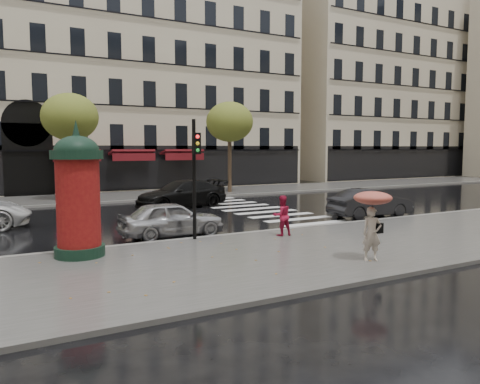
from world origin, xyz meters
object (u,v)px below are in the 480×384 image
woman_red (282,216)px  traffic_light (195,167)px  woman_umbrella (372,214)px  car_black (181,194)px  car_darkgrey (371,203)px  car_silver (171,219)px  morris_column (78,192)px  man_burgundy (70,227)px

woman_red → traffic_light: size_ratio=0.35×
woman_umbrella → woman_red: 4.45m
woman_umbrella → car_black: 14.67m
woman_red → car_darkgrey: size_ratio=0.35×
traffic_light → car_silver: size_ratio=1.06×
traffic_light → car_silver: 2.50m
woman_umbrella → car_black: size_ratio=0.39×
car_silver → car_darkgrey: bearing=-90.4°
morris_column → man_burgundy: bearing=119.8°
car_darkgrey → traffic_light: bearing=101.6°
morris_column → car_black: 12.46m
woman_red → car_darkgrey: woman_red is taller
woman_red → car_black: bearing=-85.8°
woman_umbrella → car_silver: size_ratio=0.52×
car_silver → woman_red: bearing=-125.4°
woman_red → man_burgundy: 7.30m
man_burgundy → traffic_light: 4.57m
traffic_light → woman_red: bearing=-16.1°
woman_umbrella → traffic_light: traffic_light is taller
morris_column → woman_umbrella: bearing=-32.8°
car_darkgrey → woman_red: bearing=112.4°
woman_red → traffic_light: bearing=-10.8°
woman_umbrella → man_burgundy: bearing=146.0°
woman_umbrella → morris_column: morris_column is taller
man_burgundy → car_darkgrey: 14.10m
traffic_light → morris_column: bearing=-170.5°
car_black → woman_red: bearing=-8.7°
woman_red → car_black: 10.25m
woman_red → car_darkgrey: bearing=-155.4°
woman_umbrella → car_silver: bearing=117.1°
car_darkgrey → car_black: (-6.53, 7.89, 0.07)m
woman_umbrella → car_black: (0.09, 14.65, -0.71)m
woman_red → car_silver: 4.12m
woman_umbrella → morris_column: 8.53m
morris_column → traffic_light: 4.13m
man_burgundy → morris_column: bearing=131.4°
woman_red → man_burgundy: (-7.28, 0.56, 0.10)m
car_darkgrey → car_black: bearing=42.6°
woman_umbrella → traffic_light: 6.26m
woman_umbrella → car_black: woman_umbrella is taller
traffic_light → woman_umbrella: bearing=-59.3°
woman_red → woman_umbrella: bearing=96.5°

